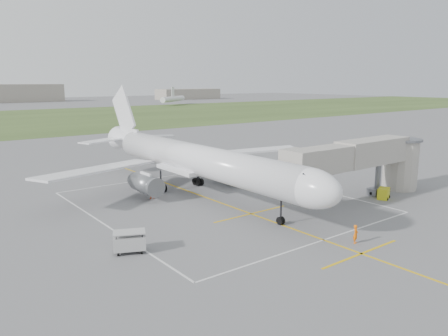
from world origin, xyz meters
TOP-DOWN VIEW (x-y plane):
  - ground at (0.00, 0.00)m, footprint 700.00×700.00m
  - apron_markings at (0.00, -5.82)m, footprint 28.20×60.00m
  - airliner at (-0.00, 0.75)m, footprint 38.93×46.75m
  - jet_bridge at (15.72, -13.50)m, footprint 23.40×5.00m
  - gpu_unit at (16.85, -15.18)m, footprint 2.11×1.80m
  - baggage_cart at (-15.17, -11.99)m, footprint 3.05×2.52m
  - ramp_worker_nose at (1.61, -22.20)m, footprint 0.72×0.61m
  - ramp_worker_wing at (-5.56, 2.19)m, footprint 1.03×0.92m
  - distant_aircraft at (16.76, 176.17)m, footprint 200.30×43.80m

SIDE VIEW (x-z plane):
  - ground at x=0.00m, z-range 0.00..0.00m
  - apron_markings at x=0.00m, z-range 0.00..0.01m
  - gpu_unit at x=16.85m, z-range -0.01..1.34m
  - ramp_worker_nose at x=1.61m, z-range 0.00..1.69m
  - ramp_worker_wing at x=-5.56m, z-range 0.00..1.76m
  - baggage_cart at x=-15.17m, z-range 0.02..1.85m
  - distant_aircraft at x=16.76m, z-range -0.84..8.01m
  - airliner at x=0.00m, z-range -2.37..11.15m
  - jet_bridge at x=15.72m, z-range 1.14..8.34m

